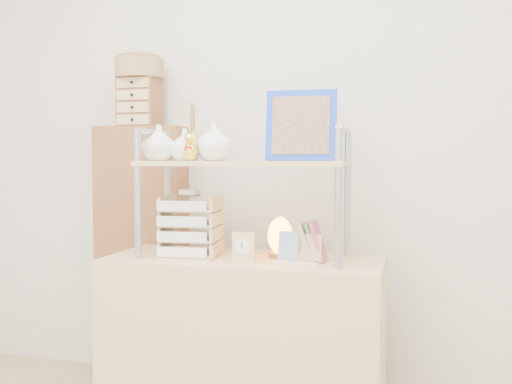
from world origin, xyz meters
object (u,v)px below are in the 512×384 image
Objects in this scene: desk at (244,342)px; letter_tray at (190,229)px; salt_lamp at (280,237)px; cabinet at (143,254)px.

letter_tray is (-0.25, -0.00, 0.49)m from desk.
letter_tray is at bearing -172.99° from salt_lamp.
letter_tray is 1.65× the size of salt_lamp.
desk is 0.82m from cabinet.
cabinet is at bearing 138.71° from letter_tray.
cabinet is at bearing 158.66° from salt_lamp.
salt_lamp is (0.40, 0.05, -0.03)m from letter_tray.
letter_tray is at bearing -48.41° from cabinet.
desk is 0.49m from salt_lamp.
letter_tray reaches higher than salt_lamp.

